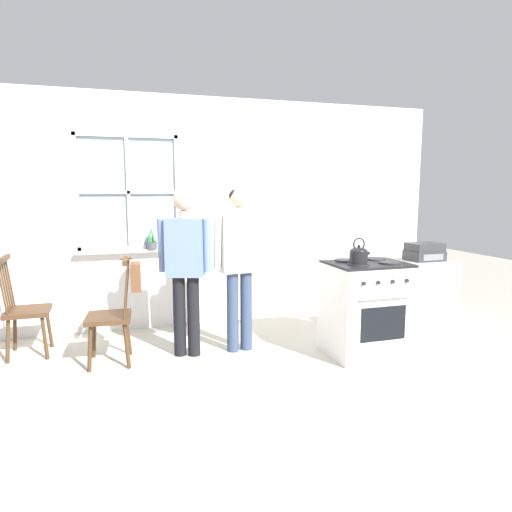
% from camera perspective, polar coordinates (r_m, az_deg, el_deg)
% --- Properties ---
extents(ground_plane, '(16.00, 16.00, 0.00)m').
position_cam_1_polar(ground_plane, '(4.42, -5.28, -13.37)').
color(ground_plane, '#B2AD9E').
extents(wall_back, '(6.40, 0.16, 2.70)m').
position_cam_1_polar(wall_back, '(5.50, -8.12, 5.12)').
color(wall_back, white).
rests_on(wall_back, ground_plane).
extents(chair_by_window, '(0.43, 0.45, 1.00)m').
position_cam_1_polar(chair_by_window, '(4.52, -17.64, -7.23)').
color(chair_by_window, '#4C331E').
rests_on(chair_by_window, ground_plane).
extents(chair_near_wall, '(0.41, 0.42, 1.00)m').
position_cam_1_polar(chair_near_wall, '(5.04, -26.90, -6.14)').
color(chair_near_wall, '#4C331E').
rests_on(chair_near_wall, ground_plane).
extents(person_elderly_left, '(0.52, 0.31, 1.63)m').
position_cam_1_polar(person_elderly_left, '(4.45, -8.84, -0.11)').
color(person_elderly_left, black).
rests_on(person_elderly_left, ground_plane).
extents(person_teen_center, '(0.54, 0.25, 1.64)m').
position_cam_1_polar(person_teen_center, '(4.54, -2.12, 0.05)').
color(person_teen_center, '#384766').
rests_on(person_teen_center, ground_plane).
extents(stove, '(0.75, 0.68, 1.08)m').
position_cam_1_polar(stove, '(4.68, 13.50, -6.23)').
color(stove, white).
rests_on(stove, ground_plane).
extents(kettle, '(0.21, 0.17, 0.25)m').
position_cam_1_polar(kettle, '(4.38, 12.72, 0.16)').
color(kettle, black).
rests_on(kettle, stove).
extents(potted_plant, '(0.13, 0.13, 0.25)m').
position_cam_1_polar(potted_plant, '(5.38, -12.96, 1.75)').
color(potted_plant, '#42474C').
rests_on(potted_plant, wall_back).
extents(handbag, '(0.20, 0.23, 0.31)m').
position_cam_1_polar(handbag, '(4.42, -14.83, -2.42)').
color(handbag, brown).
rests_on(handbag, chair_by_window).
extents(side_counter, '(0.55, 0.50, 0.90)m').
position_cam_1_polar(side_counter, '(5.16, 19.87, -5.40)').
color(side_counter, beige).
rests_on(side_counter, ground_plane).
extents(stereo, '(0.34, 0.29, 0.18)m').
position_cam_1_polar(stereo, '(5.05, 20.31, 0.49)').
color(stereo, '#38383A').
rests_on(stereo, side_counter).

